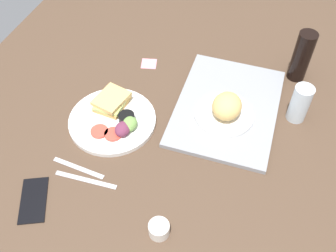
{
  "coord_description": "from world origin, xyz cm",
  "views": [
    {
      "loc": [
        76.25,
        29.32,
        98.33
      ],
      "look_at": [
        2.0,
        3.0,
        4.0
      ],
      "focal_mm": 42.03,
      "sensor_mm": 36.0,
      "label": 1
    }
  ],
  "objects_px": {
    "serving_tray": "(227,107)",
    "plate_with_salad": "(114,118)",
    "drinking_glass": "(300,103)",
    "fork": "(78,168)",
    "espresso_cup": "(159,229)",
    "cell_phone": "(33,200)",
    "sticky_note": "(149,64)",
    "bread_plate_near": "(226,109)",
    "knife": "(86,180)",
    "soda_bottle": "(302,56)"
  },
  "relations": [
    {
      "from": "serving_tray",
      "to": "plate_with_salad",
      "type": "xyz_separation_m",
      "value": [
        0.18,
        -0.34,
        0.01
      ]
    },
    {
      "from": "drinking_glass",
      "to": "fork",
      "type": "height_order",
      "value": "drinking_glass"
    },
    {
      "from": "serving_tray",
      "to": "drinking_glass",
      "type": "distance_m",
      "value": 0.23
    },
    {
      "from": "espresso_cup",
      "to": "fork",
      "type": "bearing_deg",
      "value": -110.38
    },
    {
      "from": "espresso_cup",
      "to": "cell_phone",
      "type": "distance_m",
      "value": 0.37
    },
    {
      "from": "serving_tray",
      "to": "fork",
      "type": "bearing_deg",
      "value": -43.11
    },
    {
      "from": "cell_phone",
      "to": "plate_with_salad",
      "type": "bearing_deg",
      "value": 139.23
    },
    {
      "from": "espresso_cup",
      "to": "sticky_note",
      "type": "bearing_deg",
      "value": -156.4
    },
    {
      "from": "bread_plate_near",
      "to": "drinking_glass",
      "type": "relative_size",
      "value": 1.46
    },
    {
      "from": "plate_with_salad",
      "to": "sticky_note",
      "type": "bearing_deg",
      "value": 179.36
    },
    {
      "from": "bread_plate_near",
      "to": "knife",
      "type": "distance_m",
      "value": 0.49
    },
    {
      "from": "fork",
      "to": "plate_with_salad",
      "type": "bearing_deg",
      "value": 87.13
    },
    {
      "from": "soda_bottle",
      "to": "sticky_note",
      "type": "distance_m",
      "value": 0.55
    },
    {
      "from": "soda_bottle",
      "to": "fork",
      "type": "distance_m",
      "value": 0.84
    },
    {
      "from": "drinking_glass",
      "to": "soda_bottle",
      "type": "xyz_separation_m",
      "value": [
        -0.2,
        -0.03,
        0.03
      ]
    },
    {
      "from": "bread_plate_near",
      "to": "knife",
      "type": "bearing_deg",
      "value": -41.6
    },
    {
      "from": "bread_plate_near",
      "to": "cell_phone",
      "type": "bearing_deg",
      "value": -42.37
    },
    {
      "from": "soda_bottle",
      "to": "cell_phone",
      "type": "xyz_separation_m",
      "value": [
        0.76,
        -0.62,
        -0.09
      ]
    },
    {
      "from": "bread_plate_near",
      "to": "fork",
      "type": "bearing_deg",
      "value": -47.41
    },
    {
      "from": "serving_tray",
      "to": "bread_plate_near",
      "type": "distance_m",
      "value": 0.07
    },
    {
      "from": "drinking_glass",
      "to": "fork",
      "type": "distance_m",
      "value": 0.72
    },
    {
      "from": "knife",
      "to": "cell_phone",
      "type": "bearing_deg",
      "value": -138.62
    },
    {
      "from": "soda_bottle",
      "to": "knife",
      "type": "relative_size",
      "value": 1.0
    },
    {
      "from": "bread_plate_near",
      "to": "drinking_glass",
      "type": "bearing_deg",
      "value": 112.03
    },
    {
      "from": "plate_with_salad",
      "to": "fork",
      "type": "relative_size",
      "value": 1.68
    },
    {
      "from": "plate_with_salad",
      "to": "espresso_cup",
      "type": "distance_m",
      "value": 0.42
    },
    {
      "from": "cell_phone",
      "to": "bread_plate_near",
      "type": "bearing_deg",
      "value": 111.81
    },
    {
      "from": "drinking_glass",
      "to": "bread_plate_near",
      "type": "bearing_deg",
      "value": -67.97
    },
    {
      "from": "soda_bottle",
      "to": "sticky_note",
      "type": "relative_size",
      "value": 3.38
    },
    {
      "from": "fork",
      "to": "knife",
      "type": "height_order",
      "value": "same"
    },
    {
      "from": "plate_with_salad",
      "to": "sticky_note",
      "type": "xyz_separation_m",
      "value": [
        -0.3,
        0.0,
        -0.02
      ]
    },
    {
      "from": "drinking_glass",
      "to": "cell_phone",
      "type": "relative_size",
      "value": 0.93
    },
    {
      "from": "serving_tray",
      "to": "plate_with_salad",
      "type": "height_order",
      "value": "plate_with_salad"
    },
    {
      "from": "bread_plate_near",
      "to": "serving_tray",
      "type": "bearing_deg",
      "value": -176.11
    },
    {
      "from": "bread_plate_near",
      "to": "espresso_cup",
      "type": "height_order",
      "value": "bread_plate_near"
    },
    {
      "from": "serving_tray",
      "to": "espresso_cup",
      "type": "xyz_separation_m",
      "value": [
        0.49,
        -0.06,
        0.01
      ]
    },
    {
      "from": "espresso_cup",
      "to": "serving_tray",
      "type": "bearing_deg",
      "value": 172.96
    },
    {
      "from": "sticky_note",
      "to": "serving_tray",
      "type": "bearing_deg",
      "value": 69.33
    },
    {
      "from": "fork",
      "to": "soda_bottle",
      "type": "bearing_deg",
      "value": 52.04
    },
    {
      "from": "plate_with_salad",
      "to": "knife",
      "type": "height_order",
      "value": "plate_with_salad"
    },
    {
      "from": "soda_bottle",
      "to": "espresso_cup",
      "type": "xyz_separation_m",
      "value": [
        0.73,
        -0.26,
        -0.07
      ]
    },
    {
      "from": "bread_plate_near",
      "to": "knife",
      "type": "xyz_separation_m",
      "value": [
        0.36,
        -0.32,
        -0.05
      ]
    },
    {
      "from": "plate_with_salad",
      "to": "cell_phone",
      "type": "bearing_deg",
      "value": -14.95
    },
    {
      "from": "bread_plate_near",
      "to": "cell_phone",
      "type": "relative_size",
      "value": 1.35
    },
    {
      "from": "espresso_cup",
      "to": "soda_bottle",
      "type": "bearing_deg",
      "value": 160.66
    },
    {
      "from": "drinking_glass",
      "to": "sticky_note",
      "type": "height_order",
      "value": "drinking_glass"
    },
    {
      "from": "plate_with_salad",
      "to": "knife",
      "type": "xyz_separation_m",
      "value": [
        0.24,
        0.02,
        -0.01
      ]
    },
    {
      "from": "bread_plate_near",
      "to": "sticky_note",
      "type": "xyz_separation_m",
      "value": [
        -0.18,
        -0.34,
        -0.05
      ]
    },
    {
      "from": "bread_plate_near",
      "to": "plate_with_salad",
      "type": "bearing_deg",
      "value": -69.46
    },
    {
      "from": "serving_tray",
      "to": "drinking_glass",
      "type": "relative_size",
      "value": 3.38
    }
  ]
}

